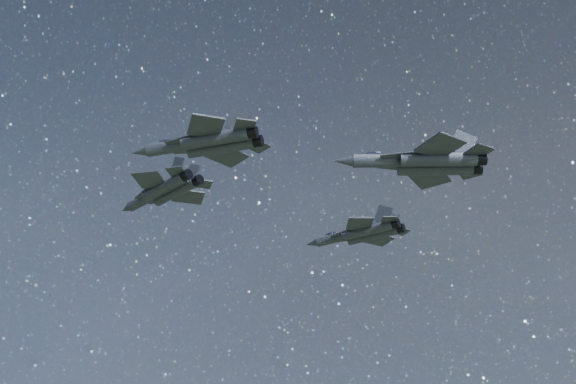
% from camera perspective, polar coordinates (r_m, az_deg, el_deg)
% --- Properties ---
extents(jet_lead, '(16.73, 11.21, 4.23)m').
position_cam_1_polar(jet_lead, '(91.65, -10.45, 0.12)').
color(jet_lead, '#31333D').
extents(jet_left, '(17.79, 12.45, 4.48)m').
position_cam_1_polar(jet_left, '(107.67, 6.29, -3.47)').
color(jet_left, '#31333D').
extents(jet_right, '(16.39, 11.39, 4.12)m').
position_cam_1_polar(jet_right, '(75.59, -6.84, 4.18)').
color(jet_right, '#31333D').
extents(jet_slot, '(19.90, 13.09, 5.11)m').
position_cam_1_polar(jet_slot, '(88.06, 11.43, 2.50)').
color(jet_slot, '#31333D').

